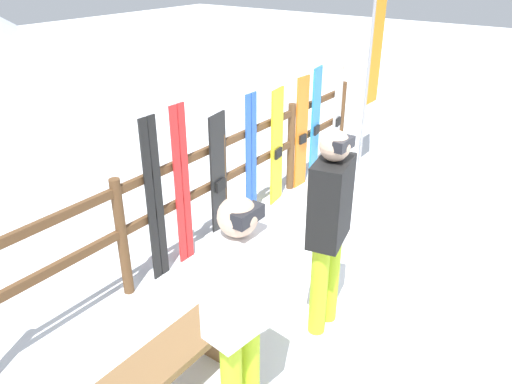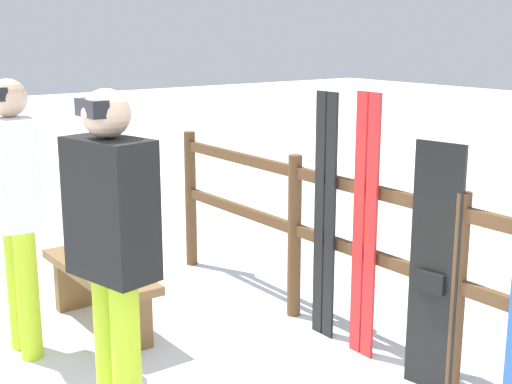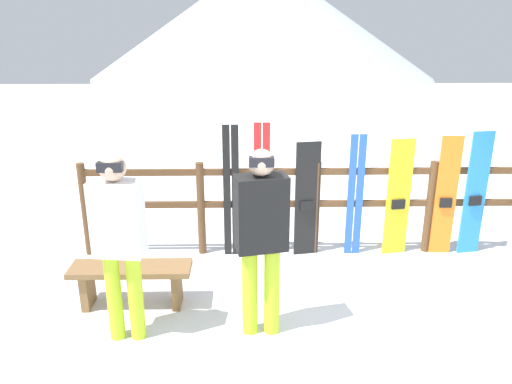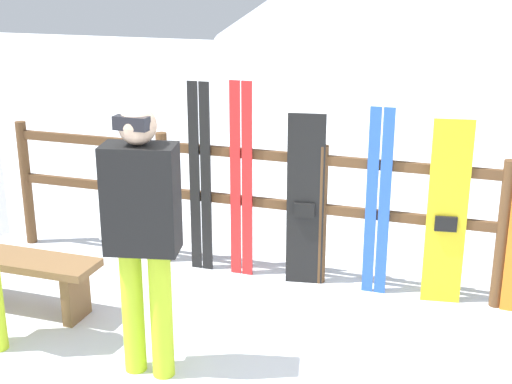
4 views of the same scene
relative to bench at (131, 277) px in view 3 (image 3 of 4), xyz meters
The scene contains 13 objects.
ground_plane 2.15m from the bench, 12.28° to the right, with size 40.00×40.00×0.00m, color white.
mountain_backdrop 23.49m from the bench, 84.90° to the left, with size 18.00×18.00×6.00m.
fence 2.45m from the bench, 31.10° to the left, with size 5.89×0.10×1.21m.
bench is the anchor object (origin of this frame).
person_black 1.59m from the bench, 20.43° to the right, with size 0.50×0.35×1.81m.
person_white 0.91m from the bench, 82.84° to the right, with size 0.46×0.29×1.79m.
ski_pair_black 1.65m from the bench, 49.79° to the left, with size 0.19×0.02×1.68m.
ski_pair_red 1.90m from the bench, 40.75° to the left, with size 0.20×0.02×1.71m.
snowboard_black_stripe 2.32m from the bench, 31.42° to the left, with size 0.31×0.09×1.47m.
ski_pair_blue 2.85m from the bench, 25.12° to the left, with size 0.20×0.02×1.56m.
snowboard_yellow 3.34m from the bench, 21.09° to the left, with size 0.31×0.09×1.50m.
snowboard_orange 3.90m from the bench, 17.92° to the left, with size 0.26×0.06×1.54m.
snowboard_blue 4.25m from the bench, 16.39° to the left, with size 0.29×0.09×1.59m.
Camera 3 is at (-0.87, -4.17, 2.84)m, focal length 35.00 mm.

